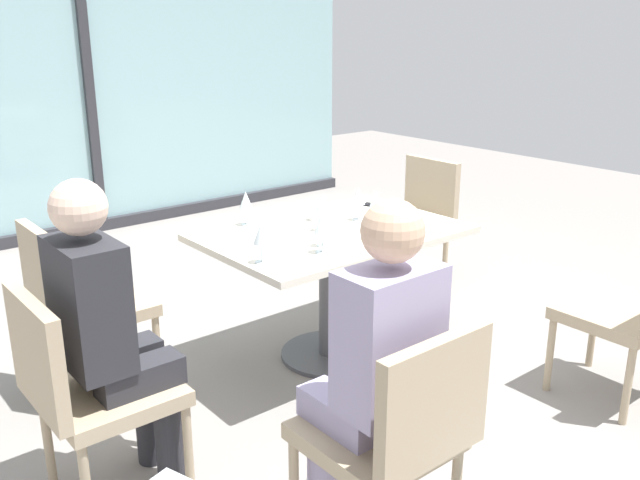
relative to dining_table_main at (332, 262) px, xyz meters
The scene contains 19 objects.
ground_plane 0.55m from the dining_table_main, ahead, with size 12.00×12.00×0.00m, color gray.
window_wall_backdrop 3.26m from the dining_table_main, 90.00° to the left, with size 5.41×0.10×2.70m.
dining_table_main is the anchor object (origin of this frame).
chair_front_left 1.50m from the dining_table_main, 122.20° to the right, with size 0.46×0.50×0.87m.
chair_side_end 1.52m from the dining_table_main, 167.27° to the right, with size 0.50×0.46×0.87m.
chair_front_right 1.50m from the dining_table_main, 57.80° to the right, with size 0.46×0.50×0.87m.
chair_far_left 1.29m from the dining_table_main, 157.13° to the left, with size 0.50×0.46×0.87m.
chair_far_right 1.29m from the dining_table_main, 22.87° to the left, with size 0.50×0.46×0.87m.
person_front_left 1.42m from the dining_table_main, 124.56° to the right, with size 0.34×0.39×1.26m.
person_side_end 1.42m from the dining_table_main, 166.29° to the right, with size 0.39×0.34×1.26m.
wine_glass_0 0.49m from the dining_table_main, 138.03° to the right, with size 0.07×0.07×0.18m.
wine_glass_1 0.32m from the dining_table_main, 154.94° to the left, with size 0.07×0.07×0.18m.
wine_glass_2 0.56m from the dining_table_main, 128.89° to the left, with size 0.07×0.07×0.18m.
wine_glass_3 0.41m from the dining_table_main, 11.25° to the right, with size 0.07×0.07×0.18m.
wine_glass_4 0.69m from the dining_table_main, 161.72° to the right, with size 0.07×0.07×0.18m.
wine_glass_5 0.42m from the dining_table_main, 139.66° to the right, with size 0.07×0.07×0.18m.
wine_glass_6 0.39m from the dining_table_main, 12.88° to the left, with size 0.07×0.07×0.18m.
coffee_cup 0.30m from the dining_table_main, 73.82° to the left, with size 0.08×0.08×0.09m, color white.
cell_phone_on_table 0.59m from the dining_table_main, 22.28° to the left, with size 0.07×0.14×0.01m, color black.
Camera 1 is at (-2.23, -2.61, 1.76)m, focal length 38.47 mm.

